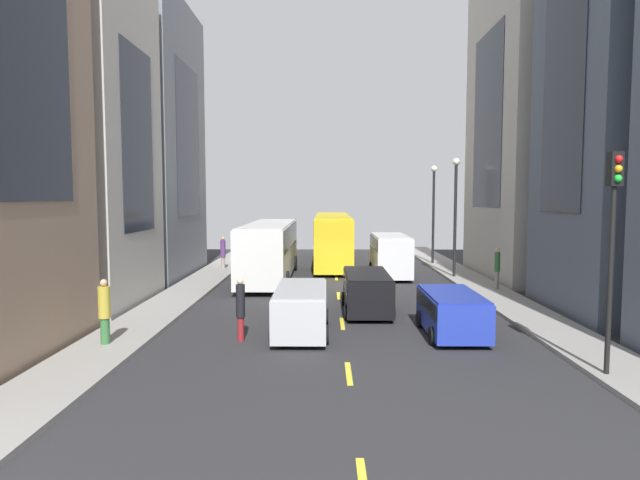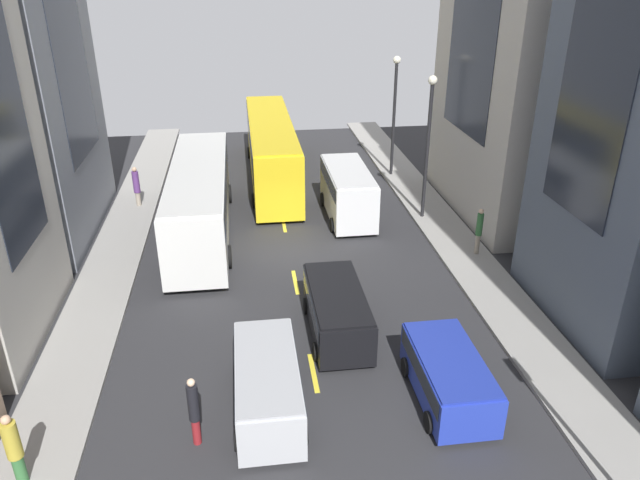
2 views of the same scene
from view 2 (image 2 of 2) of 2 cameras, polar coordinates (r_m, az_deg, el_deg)
ground_plane at (r=27.37m, az=-2.97°, el=-0.99°), size 41.82×41.82×0.00m
sidewalk_west at (r=27.89m, az=-19.04°, el=-1.75°), size 2.33×44.00×0.15m
sidewalk_east at (r=28.92m, az=12.50°, el=0.08°), size 2.33×44.00×0.15m
lane_stripe_2 at (r=19.74m, az=-0.63°, el=-12.55°), size 0.16×2.00×0.01m
lane_stripe_3 at (r=24.72m, az=-2.36°, el=-4.04°), size 0.16×2.00×0.01m
lane_stripe_4 at (r=30.08m, az=-3.47°, el=1.54°), size 0.16×2.00×0.01m
lane_stripe_5 at (r=35.64m, az=-4.25°, el=5.40°), size 0.16×2.00×0.01m
lane_stripe_6 at (r=41.32m, az=-4.81°, el=8.21°), size 0.16×2.00×0.01m
lane_stripe_7 at (r=47.08m, az=-5.25°, el=10.34°), size 0.16×2.00×0.01m
building_east_2 at (r=31.56m, az=20.45°, el=19.19°), size 6.69×10.32×19.09m
city_bus_white at (r=28.92m, az=-11.43°, el=4.35°), size 2.80×12.31×3.35m
streetcar_yellow at (r=35.77m, az=-4.69°, el=9.03°), size 2.70×14.06×3.59m
delivery_van_white at (r=30.36m, az=2.67°, el=4.87°), size 2.25×5.59×2.58m
car_blue_0 at (r=18.61m, az=12.18°, el=-12.41°), size 2.04×4.06×1.54m
car_silver_1 at (r=17.84m, az=-5.06°, el=-13.39°), size 1.99×4.67×1.69m
car_black_2 at (r=21.05m, az=1.64°, el=-6.57°), size 2.04×4.67×1.70m
pedestrian_crossing_near at (r=33.00m, az=-17.12°, el=5.01°), size 0.34×0.34×2.13m
pedestrian_crossing_mid at (r=16.98m, az=-11.94°, el=-15.54°), size 0.31×0.31×2.18m
pedestrian_walking_far at (r=17.20m, az=-27.20°, el=-17.22°), size 0.39×0.39×2.13m
pedestrian_waiting_curb at (r=27.16m, az=14.94°, el=0.99°), size 0.28×0.28×2.14m
streetlamp_near at (r=29.65m, az=10.32°, el=9.99°), size 0.44×0.44×7.06m
streetlamp_far at (r=35.84m, az=7.14°, el=12.77°), size 0.44×0.44×6.98m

